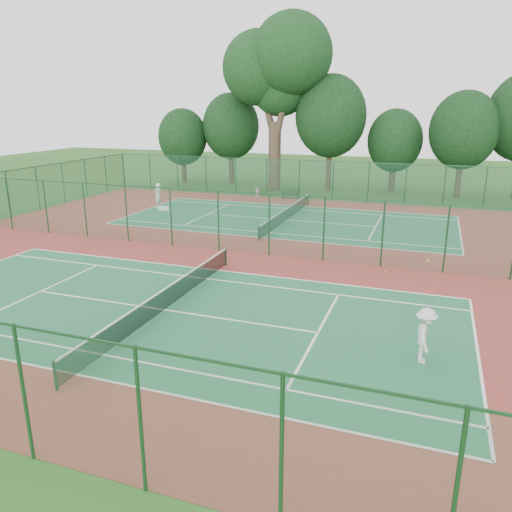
# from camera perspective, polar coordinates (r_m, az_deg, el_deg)

# --- Properties ---
(ground) EXTENTS (120.00, 120.00, 0.00)m
(ground) POSITION_cam_1_polar(r_m,az_deg,el_deg) (28.64, -1.43, 0.40)
(ground) COLOR #24551A
(ground) RESTS_ON ground
(red_pad) EXTENTS (40.00, 36.00, 0.01)m
(red_pad) POSITION_cam_1_polar(r_m,az_deg,el_deg) (28.64, -1.43, 0.41)
(red_pad) COLOR maroon
(red_pad) RESTS_ON ground
(court_near) EXTENTS (23.77, 10.97, 0.01)m
(court_near) POSITION_cam_1_polar(r_m,az_deg,el_deg) (20.97, -10.33, -6.10)
(court_near) COLOR #20673F
(court_near) RESTS_ON red_pad
(court_far) EXTENTS (23.77, 10.97, 0.01)m
(court_far) POSITION_cam_1_polar(r_m,az_deg,el_deg) (36.91, 3.60, 4.13)
(court_far) COLOR #1F6441
(court_far) RESTS_ON red_pad
(fence_north) EXTENTS (40.00, 0.09, 3.50)m
(fence_north) POSITION_cam_1_polar(r_m,az_deg,el_deg) (45.19, 6.86, 8.62)
(fence_north) COLOR #194C32
(fence_north) RESTS_ON ground
(fence_divider) EXTENTS (40.00, 0.09, 3.50)m
(fence_divider) POSITION_cam_1_polar(r_m,az_deg,el_deg) (28.20, -1.46, 3.84)
(fence_divider) COLOR #1C5432
(fence_divider) RESTS_ON ground
(tennis_net_near) EXTENTS (0.10, 12.90, 0.97)m
(tennis_net_near) POSITION_cam_1_polar(r_m,az_deg,el_deg) (20.77, -10.41, -4.75)
(tennis_net_near) COLOR #13351E
(tennis_net_near) RESTS_ON ground
(tennis_net_far) EXTENTS (0.10, 12.90, 0.97)m
(tennis_net_far) POSITION_cam_1_polar(r_m,az_deg,el_deg) (36.80, 3.61, 4.93)
(tennis_net_far) COLOR #13351A
(tennis_net_far) RESTS_ON ground
(player_near) EXTENTS (0.78, 1.26, 1.88)m
(player_near) POSITION_cam_1_polar(r_m,az_deg,el_deg) (17.18, 18.75, -8.61)
(player_near) COLOR silver
(player_near) RESTS_ON court_near
(player_far) EXTENTS (0.57, 0.79, 2.01)m
(player_far) POSITION_cam_1_polar(r_m,az_deg,el_deg) (42.09, -11.15, 6.81)
(player_far) COLOR silver
(player_far) RESTS_ON court_far
(trash_bin) EXTENTS (0.59, 0.59, 0.83)m
(trash_bin) POSITION_cam_1_polar(r_m,az_deg,el_deg) (46.48, 0.20, 7.29)
(trash_bin) COLOR slate
(trash_bin) RESTS_ON red_pad
(bench) EXTENTS (1.54, 0.54, 0.94)m
(bench) POSITION_cam_1_polar(r_m,az_deg,el_deg) (45.49, 3.81, 7.14)
(bench) COLOR #13371B
(bench) RESTS_ON red_pad
(kit_bag) EXTENTS (0.94, 0.54, 0.33)m
(kit_bag) POSITION_cam_1_polar(r_m,az_deg,el_deg) (40.97, -10.49, 5.37)
(kit_bag) COLOR silver
(kit_bag) RESTS_ON red_pad
(stray_ball_a) EXTENTS (0.06, 0.06, 0.06)m
(stray_ball_a) POSITION_cam_1_polar(r_m,az_deg,el_deg) (28.33, -2.59, 0.29)
(stray_ball_a) COLOR #C8EC36
(stray_ball_a) RESTS_ON red_pad
(stray_ball_b) EXTENTS (0.07, 0.07, 0.07)m
(stray_ball_b) POSITION_cam_1_polar(r_m,az_deg,el_deg) (26.02, 14.51, -1.74)
(stray_ball_b) COLOR #E1ED37
(stray_ball_b) RESTS_ON red_pad
(stray_ball_c) EXTENTS (0.07, 0.07, 0.07)m
(stray_ball_c) POSITION_cam_1_polar(r_m,az_deg,el_deg) (29.41, -9.33, 0.71)
(stray_ball_c) COLOR #BAD631
(stray_ball_c) RESTS_ON red_pad
(big_tree) EXTENTS (10.71, 7.84, 16.44)m
(big_tree) POSITION_cam_1_polar(r_m,az_deg,el_deg) (50.40, 2.45, 20.81)
(big_tree) COLOR #3A2C1F
(big_tree) RESTS_ON ground
(evergreen_row) EXTENTS (39.00, 5.00, 12.00)m
(evergreen_row) POSITION_cam_1_polar(r_m,az_deg,el_deg) (51.40, 8.92, 7.53)
(evergreen_row) COLOR black
(evergreen_row) RESTS_ON ground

